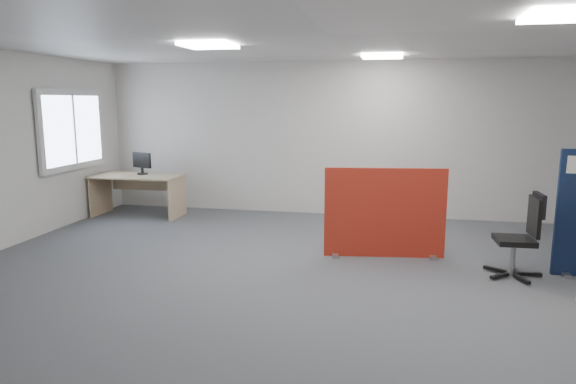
% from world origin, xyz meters
% --- Properties ---
extents(floor, '(9.00, 9.00, 0.00)m').
position_xyz_m(floor, '(0.00, 0.00, 0.00)').
color(floor, '#4B4D52').
rests_on(floor, ground).
extents(ceiling, '(9.00, 7.00, 0.02)m').
position_xyz_m(ceiling, '(0.00, 0.00, 2.70)').
color(ceiling, white).
rests_on(ceiling, wall_back).
extents(wall_back, '(9.00, 0.02, 2.70)m').
position_xyz_m(wall_back, '(0.00, 3.50, 1.35)').
color(wall_back, silver).
rests_on(wall_back, floor).
extents(wall_front, '(9.00, 0.02, 2.70)m').
position_xyz_m(wall_front, '(0.00, -3.50, 1.35)').
color(wall_front, silver).
rests_on(wall_front, floor).
extents(window, '(0.06, 1.70, 1.30)m').
position_xyz_m(window, '(-4.44, 2.00, 1.55)').
color(window, white).
rests_on(window, wall_left).
extents(ceiling_lights, '(4.10, 4.10, 0.04)m').
position_xyz_m(ceiling_lights, '(0.33, 0.67, 2.67)').
color(ceiling_lights, white).
rests_on(ceiling_lights, ceiling).
extents(red_divider, '(1.55, 0.30, 1.17)m').
position_xyz_m(red_divider, '(0.63, 1.06, 0.57)').
color(red_divider, '#A42D15').
rests_on(red_divider, floor).
extents(second_desk, '(1.53, 0.77, 0.73)m').
position_xyz_m(second_desk, '(-3.68, 2.69, 0.55)').
color(second_desk, tan).
rests_on(second_desk, floor).
extents(monitor_second, '(0.41, 0.19, 0.39)m').
position_xyz_m(monitor_second, '(-3.65, 2.78, 0.94)').
color(monitor_second, black).
rests_on(monitor_second, second_desk).
extents(office_chair, '(0.62, 0.65, 0.97)m').
position_xyz_m(office_chair, '(2.22, 0.60, 0.55)').
color(office_chair, black).
rests_on(office_chair, floor).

